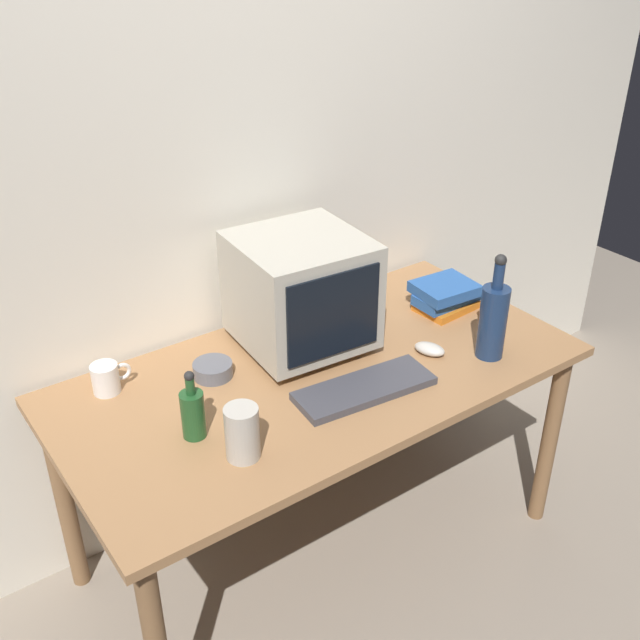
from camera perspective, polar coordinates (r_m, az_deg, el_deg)
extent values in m
plane|color=gray|center=(2.77, 0.00, -16.78)|extent=(6.00, 6.00, 0.00)
cube|color=silver|center=(2.43, -6.51, 11.22)|extent=(4.00, 0.08, 2.50)
cube|color=#9E7047|center=(2.30, 0.00, -4.22)|extent=(1.60, 0.81, 0.03)
cylinder|color=brown|center=(2.76, 17.08, -8.66)|extent=(0.06, 0.06, 0.71)
cylinder|color=brown|center=(2.54, -18.88, -12.88)|extent=(0.06, 0.06, 0.71)
cylinder|color=brown|center=(3.13, 7.41, -2.56)|extent=(0.06, 0.06, 0.71)
cube|color=#B2AD9E|center=(2.42, -1.44, -1.55)|extent=(0.30, 0.26, 0.03)
cube|color=#B2AD9E|center=(2.33, -1.49, 2.34)|extent=(0.41, 0.41, 0.34)
cube|color=black|center=(2.18, 1.05, 0.34)|extent=(0.31, 0.03, 0.27)
cube|color=#3F3F47|center=(2.20, 3.41, -5.22)|extent=(0.43, 0.19, 0.02)
ellipsoid|color=beige|center=(2.39, 8.35, -2.20)|extent=(0.09, 0.12, 0.04)
cylinder|color=navy|center=(2.37, 13.01, -0.19)|extent=(0.09, 0.09, 0.24)
cylinder|color=navy|center=(2.30, 13.45, 3.27)|extent=(0.03, 0.03, 0.08)
sphere|color=#262626|center=(2.28, 13.60, 4.45)|extent=(0.04, 0.04, 0.04)
cylinder|color=#1E4C23|center=(2.03, -9.64, -7.13)|extent=(0.06, 0.06, 0.14)
cylinder|color=#1E4C23|center=(1.98, -9.86, -5.00)|extent=(0.02, 0.02, 0.05)
sphere|color=#262626|center=(1.96, -9.94, -4.23)|extent=(0.03, 0.03, 0.03)
cube|color=orange|center=(2.66, 9.55, 1.07)|extent=(0.21, 0.16, 0.03)
cube|color=#28569E|center=(2.65, 9.64, 1.72)|extent=(0.23, 0.12, 0.04)
cube|color=#28569E|center=(2.63, 9.48, 2.38)|extent=(0.21, 0.18, 0.04)
cylinder|color=white|center=(2.27, -16.02, -4.31)|extent=(0.08, 0.08, 0.09)
torus|color=white|center=(2.28, -14.83, -3.81)|extent=(0.06, 0.01, 0.06)
cylinder|color=#595B66|center=(2.28, -8.16, -3.76)|extent=(0.12, 0.12, 0.04)
cylinder|color=#B7B2A8|center=(1.94, -5.95, -8.54)|extent=(0.09, 0.09, 0.15)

